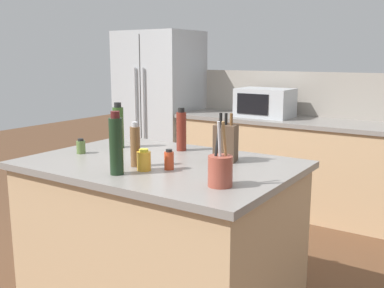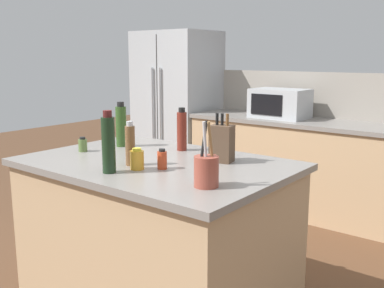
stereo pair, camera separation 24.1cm
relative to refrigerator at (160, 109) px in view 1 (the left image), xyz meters
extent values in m
cube|color=tan|center=(2.03, -0.05, -0.47)|extent=(3.03, 0.62, 0.90)
cube|color=gray|center=(2.03, -0.05, 0.00)|extent=(3.07, 0.66, 0.04)
cube|color=gray|center=(2.03, 0.27, 0.25)|extent=(3.03, 0.03, 0.46)
cube|color=tan|center=(1.73, -2.25, -0.47)|extent=(1.52, 1.02, 0.90)
cube|color=gray|center=(1.73, -2.25, 0.00)|extent=(1.58, 1.08, 0.04)
cube|color=#ADB2B7|center=(0.00, 0.00, 0.00)|extent=(0.90, 0.72, 1.85)
cube|color=#2D2D2D|center=(0.00, -0.36, 0.00)|extent=(0.01, 0.00, 1.76)
cylinder|color=#ADB2B7|center=(-0.06, -0.38, 0.00)|extent=(0.02, 0.02, 1.02)
cylinder|color=#ADB2B7|center=(0.06, -0.38, 0.00)|extent=(0.02, 0.02, 1.02)
cube|color=#ADB2B7|center=(1.41, -0.05, 0.16)|extent=(0.55, 0.38, 0.29)
cube|color=black|center=(1.36, -0.24, 0.16)|extent=(0.34, 0.01, 0.21)
cube|color=#4C3828|center=(2.05, -2.02, 0.13)|extent=(0.15, 0.12, 0.22)
cylinder|color=black|center=(2.02, -2.03, 0.27)|extent=(0.02, 0.02, 0.07)
cylinder|color=black|center=(2.05, -2.02, 0.27)|extent=(0.02, 0.02, 0.07)
cylinder|color=brown|center=(2.08, -2.01, 0.27)|extent=(0.02, 0.02, 0.07)
cylinder|color=brown|center=(2.28, -2.50, 0.09)|extent=(0.12, 0.12, 0.15)
cylinder|color=olive|center=(2.30, -2.49, 0.25)|extent=(0.01, 0.05, 0.18)
cylinder|color=black|center=(2.27, -2.49, 0.25)|extent=(0.01, 0.05, 0.18)
cylinder|color=#B2B2B7|center=(2.29, -2.51, 0.25)|extent=(0.01, 0.03, 0.18)
cylinder|color=#2D4C1E|center=(1.23, -2.07, 0.15)|extent=(0.07, 0.07, 0.28)
cylinder|color=black|center=(1.23, -2.07, 0.31)|extent=(0.05, 0.05, 0.03)
cylinder|color=gold|center=(1.78, -2.46, 0.07)|extent=(0.08, 0.08, 0.11)
cylinder|color=gold|center=(1.78, -2.46, 0.13)|extent=(0.05, 0.05, 0.02)
cylinder|color=brown|center=(1.68, -2.42, 0.13)|extent=(0.06, 0.06, 0.23)
cylinder|color=#B2B2B7|center=(1.68, -2.42, 0.26)|extent=(0.04, 0.04, 0.03)
cylinder|color=black|center=(1.71, -2.61, 0.17)|extent=(0.07, 0.07, 0.30)
cylinder|color=#4C1919|center=(1.71, -2.61, 0.34)|extent=(0.05, 0.05, 0.04)
cylinder|color=#B73D1E|center=(1.88, -2.37, 0.07)|extent=(0.05, 0.05, 0.10)
cylinder|color=black|center=(1.88, -2.37, 0.12)|extent=(0.04, 0.04, 0.02)
cylinder|color=#567038|center=(1.16, -2.35, 0.06)|extent=(0.06, 0.06, 0.08)
cylinder|color=black|center=(1.16, -2.35, 0.11)|extent=(0.04, 0.04, 0.02)
cylinder|color=maroon|center=(1.65, -1.91, 0.14)|extent=(0.07, 0.07, 0.26)
cylinder|color=black|center=(1.65, -1.91, 0.29)|extent=(0.04, 0.04, 0.03)
camera|label=1|loc=(3.33, -4.32, 0.63)|focal=42.00mm
camera|label=2|loc=(3.52, -4.18, 0.63)|focal=42.00mm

